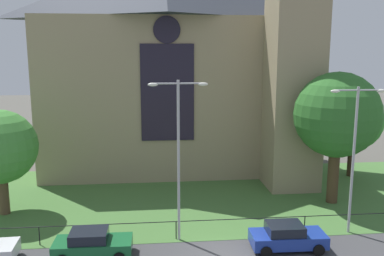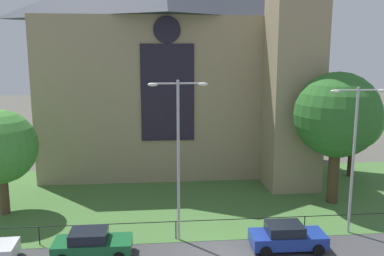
% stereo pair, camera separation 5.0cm
% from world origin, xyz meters
% --- Properties ---
extents(ground, '(160.00, 160.00, 0.00)m').
position_xyz_m(ground, '(0.00, 10.00, 0.00)').
color(ground, '#56544C').
extents(grass_verge, '(120.00, 20.00, 0.01)m').
position_xyz_m(grass_verge, '(0.00, 8.00, 0.00)').
color(grass_verge, '#477538').
rests_on(grass_verge, ground).
extents(church_building, '(23.20, 16.20, 26.00)m').
position_xyz_m(church_building, '(-1.73, 18.90, 10.27)').
color(church_building, tan).
rests_on(church_building, ground).
extents(iron_railing, '(31.80, 0.07, 1.13)m').
position_xyz_m(iron_railing, '(-2.50, 2.50, 0.98)').
color(iron_railing, black).
rests_on(iron_railing, ground).
extents(tree_right_near, '(6.18, 6.18, 9.69)m').
position_xyz_m(tree_right_near, '(9.44, 7.54, 6.55)').
color(tree_right_near, '#4C3823').
rests_on(tree_right_near, ground).
extents(tree_right_far, '(5.13, 5.13, 7.59)m').
position_xyz_m(tree_right_far, '(13.93, 13.79, 5.00)').
color(tree_right_far, '#423021').
rests_on(tree_right_far, ground).
extents(streetlamp_near, '(3.37, 0.26, 9.51)m').
position_xyz_m(streetlamp_near, '(-2.33, 2.40, 5.93)').
color(streetlamp_near, '#B2B2B7').
rests_on(streetlamp_near, ground).
extents(streetlamp_far, '(3.37, 0.26, 9.04)m').
position_xyz_m(streetlamp_far, '(8.22, 2.40, 5.68)').
color(streetlamp_far, '#B2B2B7').
rests_on(streetlamp_far, ground).
extents(parked_car_green, '(4.22, 2.06, 1.51)m').
position_xyz_m(parked_car_green, '(-7.18, 0.77, 0.74)').
color(parked_car_green, '#196033').
rests_on(parked_car_green, ground).
extents(parked_car_blue, '(4.24, 2.09, 1.51)m').
position_xyz_m(parked_car_blue, '(3.68, 0.61, 0.74)').
color(parked_car_blue, '#1E3899').
rests_on(parked_car_blue, ground).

